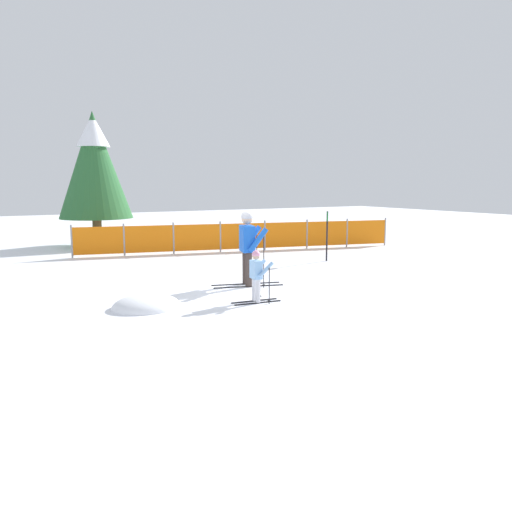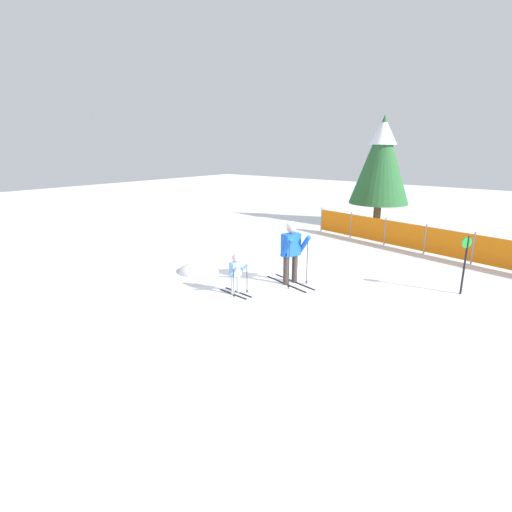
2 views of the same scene
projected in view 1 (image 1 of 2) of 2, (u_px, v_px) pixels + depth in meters
name	position (u px, v px, depth m)	size (l,w,h in m)	color
ground_plane	(235.00, 286.00, 11.46)	(60.00, 60.00, 0.00)	white
skier_adult	(248.00, 241.00, 11.39)	(1.67, 0.84, 1.73)	black
skier_child	(257.00, 272.00, 9.82)	(0.99, 0.52, 1.04)	black
safety_fence	(243.00, 236.00, 17.32)	(11.00, 2.49, 1.05)	gray
conifer_far	(94.00, 163.00, 18.39)	(2.67, 2.67, 4.96)	#4C3823
trail_marker	(327.00, 231.00, 15.02)	(0.19, 0.23, 1.51)	black
snow_mound	(146.00, 308.00, 9.47)	(1.32, 1.12, 0.53)	white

